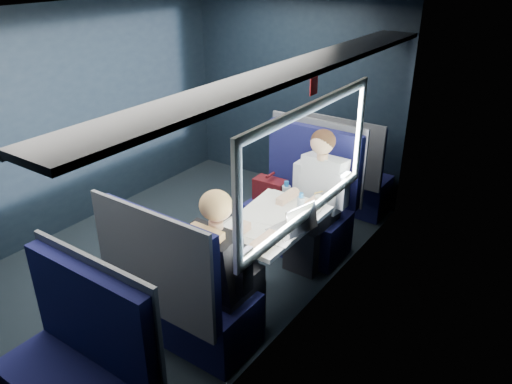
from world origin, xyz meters
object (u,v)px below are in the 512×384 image
Objects in this scene: seat_row_front at (343,177)px; man at (317,193)px; seat_bay_near at (301,207)px; cup at (319,201)px; woman at (222,263)px; seat_bay_far at (183,298)px; seat_row_back at (79,377)px; bottle_small at (301,206)px; laptop at (295,225)px; table at (269,227)px.

seat_row_front is 1.17m from man.
seat_bay_near reaches higher than cup.
woman is 1.16m from cup.
cup is at bearing -46.24° from seat_bay_near.
seat_bay_near is at bearing 99.43° from woman.
man reaches higher than seat_bay_far.
seat_row_back reaches higher than cup.
woman is at bearing -84.30° from seat_row_front.
seat_bay_near is 1.09× the size of seat_row_front.
seat_row_back is 5.37× the size of bottle_small.
woman reaches higher than bottle_small.
laptop is at bearing 75.13° from seat_row_back.
seat_row_front reaches higher than bottle_small.
laptop is at bearing -11.48° from table.
seat_bay_far reaches higher than laptop.
man is 0.54m from bottle_small.
man is 0.79m from laptop.
seat_bay_far is at bearing -146.18° from woman.
seat_bay_near reaches higher than laptop.
man is (0.25, -1.10, 0.31)m from seat_row_front.
seat_row_front reaches higher than cup.
bottle_small is at bearing -60.98° from seat_bay_near.
man is at bearing 80.97° from seat_bay_far.
seat_row_back is 2.53m from man.
seat_bay_far reaches higher than seat_row_front.
bottle_small is 2.37× the size of cup.
table is 0.86× the size of seat_row_front.
bottle_small is (0.37, 1.98, 0.43)m from seat_row_back.
man is 14.48× the size of cup.
seat_bay_near is 3.52× the size of laptop.
seat_bay_far is 2.67m from seat_row_front.
seat_bay_near is 0.89m from bottle_small.
seat_bay_near is 0.93m from seat_row_front.
laptop is 0.26m from bottle_small.
seat_bay_far is 0.95× the size of woman.
woman reaches higher than seat_row_front.
seat_row_front is 0.88× the size of woman.
cup is (0.41, -0.43, 0.37)m from seat_bay_near.
seat_bay_far is (0.01, -1.75, -0.01)m from seat_bay_near.
man reaches higher than bottle_small.
seat_bay_near is 1.00× the size of seat_bay_far.
seat_bay_near reaches higher than table.
bottle_small is at bearing -76.96° from man.
woman reaches higher than seat_row_back.
seat_row_front is 1.00× the size of seat_row_back.
laptop is (0.46, -1.85, 0.39)m from seat_row_front.
laptop is at bearing -82.93° from cup.
seat_bay_near is at bearing 90.40° from seat_bay_far.
woman is at bearing -84.55° from table.
seat_row_back is at bearing -104.87° from laptop.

